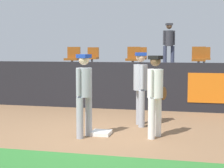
# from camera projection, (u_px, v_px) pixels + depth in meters

# --- Properties ---
(ground_plane) EXTENTS (60.00, 60.00, 0.00)m
(ground_plane) POSITION_uv_depth(u_px,v_px,m) (97.00, 136.00, 7.47)
(ground_plane) COLOR #846042
(first_base) EXTENTS (0.40, 0.40, 0.08)m
(first_base) POSITION_uv_depth(u_px,v_px,m) (101.00, 133.00, 7.62)
(first_base) COLOR white
(first_base) RESTS_ON ground_plane
(player_fielder_home) EXTENTS (0.45, 0.49, 1.70)m
(player_fielder_home) POSITION_uv_depth(u_px,v_px,m) (156.00, 91.00, 7.30)
(player_fielder_home) COLOR white
(player_fielder_home) RESTS_ON ground_plane
(player_runner_visitor) EXTENTS (0.43, 0.47, 1.75)m
(player_runner_visitor) POSITION_uv_depth(u_px,v_px,m) (141.00, 84.00, 8.44)
(player_runner_visitor) COLOR #9EA3AD
(player_runner_visitor) RESTS_ON ground_plane
(player_coach_visitor) EXTENTS (0.41, 0.46, 1.72)m
(player_coach_visitor) POSITION_uv_depth(u_px,v_px,m) (84.00, 89.00, 7.34)
(player_coach_visitor) COLOR #9EA3AD
(player_coach_visitor) RESTS_ON ground_plane
(field_wall) EXTENTS (18.00, 0.26, 1.44)m
(field_wall) POSITION_uv_depth(u_px,v_px,m) (129.00, 86.00, 10.90)
(field_wall) COLOR black
(field_wall) RESTS_ON ground_plane
(bleacher_platform) EXTENTS (18.00, 4.80, 1.09)m
(bleacher_platform) POSITION_uv_depth(u_px,v_px,m) (141.00, 84.00, 13.41)
(bleacher_platform) COLOR #59595E
(bleacher_platform) RESTS_ON ground_plane
(seat_back_center) EXTENTS (0.45, 0.44, 0.84)m
(seat_back_center) POSITION_uv_depth(u_px,v_px,m) (141.00, 57.00, 14.00)
(seat_back_center) COLOR #4C4C51
(seat_back_center) RESTS_ON bleacher_platform
(seat_front_left) EXTENTS (0.48, 0.44, 0.84)m
(seat_front_left) POSITION_uv_depth(u_px,v_px,m) (73.00, 57.00, 12.76)
(seat_front_left) COLOR #4C4C51
(seat_front_left) RESTS_ON bleacher_platform
(seat_front_right) EXTENTS (0.44, 0.44, 0.84)m
(seat_front_right) POSITION_uv_depth(u_px,v_px,m) (199.00, 58.00, 11.75)
(seat_front_right) COLOR #4C4C51
(seat_front_right) RESTS_ON bleacher_platform
(seat_front_center) EXTENTS (0.44, 0.44, 0.84)m
(seat_front_center) POSITION_uv_depth(u_px,v_px,m) (133.00, 57.00, 12.25)
(seat_front_center) COLOR #4C4C51
(seat_front_center) RESTS_ON bleacher_platform
(seat_back_right) EXTENTS (0.45, 0.44, 0.84)m
(seat_back_right) POSITION_uv_depth(u_px,v_px,m) (204.00, 57.00, 13.44)
(seat_back_right) COLOR #4C4C51
(seat_back_right) RESTS_ON bleacher_platform
(seat_back_left) EXTENTS (0.47, 0.44, 0.84)m
(seat_back_left) POSITION_uv_depth(u_px,v_px,m) (92.00, 56.00, 14.45)
(seat_back_left) COLOR #4C4C51
(seat_back_left) RESTS_ON bleacher_platform
(spectator_hooded) EXTENTS (0.48, 0.45, 1.81)m
(spectator_hooded) POSITION_uv_depth(u_px,v_px,m) (169.00, 42.00, 14.48)
(spectator_hooded) COLOR #33384C
(spectator_hooded) RESTS_ON bleacher_platform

